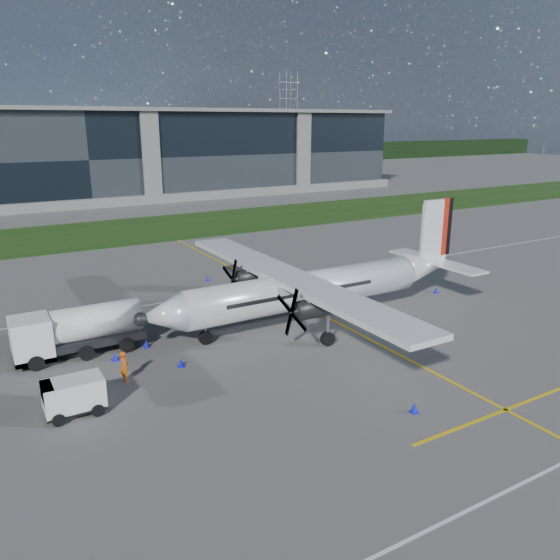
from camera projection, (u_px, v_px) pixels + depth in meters
ground at (151, 242)px, 62.91m from camera, size 400.00×400.00×0.00m
grass_strip at (131, 230)px, 69.54m from camera, size 400.00×18.00×0.04m
terminal_building at (77, 157)px, 93.97m from camera, size 120.00×20.00×15.00m
tree_line at (34, 162)px, 144.97m from camera, size 400.00×6.00×6.00m
pylon_east at (288, 117)px, 191.09m from camera, size 9.00×4.60×30.00m
yellow_taxiway_centerline at (319, 313)px, 39.49m from camera, size 0.20×70.00×0.01m
turboprop_aircraft at (317, 267)px, 36.91m from camera, size 24.88×25.81×7.74m
fuel_tanker_truck at (69, 333)px, 31.91m from camera, size 7.75×2.52×2.91m
baggage_tug at (74, 397)px, 25.70m from camera, size 2.91×1.74×1.74m
ground_crew_person at (124, 364)px, 28.93m from camera, size 0.57×0.80×1.93m
safety_cone_nose_stbd at (146, 343)px, 33.46m from camera, size 0.36×0.36×0.50m
safety_cone_stbdwing at (208, 278)px, 47.36m from camera, size 0.36×0.36×0.50m
safety_cone_fwd at (115, 356)px, 31.60m from camera, size 0.36×0.36×0.50m
safety_cone_tail at (436, 290)px, 44.06m from camera, size 0.36×0.36×0.50m
safety_cone_nose_port at (181, 362)px, 30.82m from camera, size 0.36×0.36×0.50m
safety_cone_portwing at (414, 408)px, 25.95m from camera, size 0.36×0.36×0.50m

